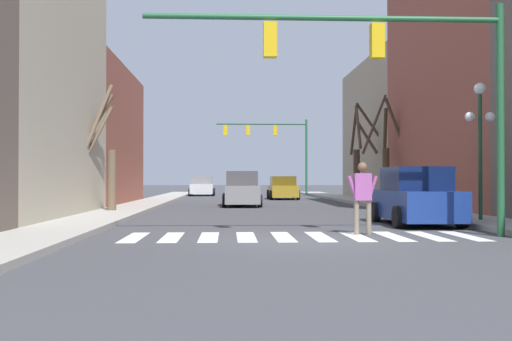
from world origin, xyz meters
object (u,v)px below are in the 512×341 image
object	(u,v)px
car_parked_left_near	(242,190)
pedestrian_crossing_street	(363,192)
car_parked_right_mid	(283,188)
street_tree_right_near	(359,155)
street_tree_right_mid	(386,156)
street_tree_left_mid	(106,156)
traffic_signal_near	(389,62)
car_parked_right_far	(202,187)
traffic_signal_far	(273,138)
street_lamp_right_corner	(480,123)
car_at_intersection	(416,198)

from	to	relation	value
car_parked_left_near	pedestrian_crossing_street	bearing A→B (deg)	9.59
car_parked_right_mid	street_tree_right_near	world-z (taller)	street_tree_right_near
street_tree_right_mid	street_tree_left_mid	distance (m)	14.90
traffic_signal_near	street_tree_left_mid	bearing A→B (deg)	131.92
street_tree_right_mid	street_tree_left_mid	bearing A→B (deg)	-152.32
traffic_signal_near	car_parked_right_far	distance (m)	36.74
car_parked_left_near	pedestrian_crossing_street	xyz separation A→B (m)	(2.69, -15.94, 0.25)
traffic_signal_far	street_tree_right_mid	bearing A→B (deg)	-77.09
car_parked_right_mid	street_tree_left_mid	bearing A→B (deg)	153.14
car_parked_right_mid	pedestrian_crossing_street	xyz separation A→B (m)	(-0.40, -26.31, 0.34)
traffic_signal_near	car_parked_right_far	world-z (taller)	traffic_signal_near
street_lamp_right_corner	street_tree_left_mid	bearing A→B (deg)	155.00
street_tree_right_mid	street_tree_right_near	xyz separation A→B (m)	(-0.50, 4.19, 0.22)
traffic_signal_far	car_parked_right_mid	distance (m)	10.22
car_parked_right_mid	street_tree_left_mid	distance (m)	19.27
traffic_signal_far	car_parked_left_near	bearing A→B (deg)	-98.99
street_tree_left_mid	street_tree_right_near	size ratio (longest dim) A/B	0.87
car_parked_right_mid	street_lamp_right_corner	bearing A→B (deg)	-170.08
street_tree_left_mid	traffic_signal_near	bearing A→B (deg)	-48.08
car_parked_left_near	street_tree_right_near	bearing A→B (deg)	121.45
traffic_signal_far	car_parked_left_near	size ratio (longest dim) A/B	1.69
traffic_signal_near	street_lamp_right_corner	distance (m)	5.61
street_lamp_right_corner	car_at_intersection	xyz separation A→B (m)	(-2.06, -0.04, -2.34)
traffic_signal_near	traffic_signal_far	world-z (taller)	traffic_signal_far
traffic_signal_near	pedestrian_crossing_street	distance (m)	3.27
traffic_signal_near	street_tree_right_mid	size ratio (longest dim) A/B	1.55
pedestrian_crossing_street	car_parked_right_mid	bearing A→B (deg)	-91.98
traffic_signal_far	car_parked_right_mid	bearing A→B (deg)	-90.17
traffic_signal_far	car_parked_right_far	bearing A→B (deg)	-177.88
street_tree_right_near	car_at_intersection	bearing A→B (deg)	-96.80
car_at_intersection	street_lamp_right_corner	bearing A→B (deg)	-88.85
car_at_intersection	pedestrian_crossing_street	bearing A→B (deg)	143.45
street_tree_left_mid	street_tree_right_near	bearing A→B (deg)	41.20
street_lamp_right_corner	car_parked_left_near	distance (m)	14.74
traffic_signal_far	street_lamp_right_corner	distance (m)	32.71
street_lamp_right_corner	pedestrian_crossing_street	world-z (taller)	street_lamp_right_corner
street_lamp_right_corner	street_tree_left_mid	xyz separation A→B (m)	(-12.71, 5.93, -0.85)
car_parked_right_mid	street_tree_right_mid	size ratio (longest dim) A/B	0.74
street_lamp_right_corner	car_parked_left_near	bearing A→B (deg)	119.32
traffic_signal_far	street_lamp_right_corner	xyz separation A→B (m)	(4.01, -32.42, -1.68)
street_lamp_right_corner	street_tree_left_mid	size ratio (longest dim) A/B	0.84
car_parked_left_near	traffic_signal_near	bearing A→B (deg)	10.96
traffic_signal_far	car_parked_left_near	distance (m)	20.38
car_parked_left_near	pedestrian_crossing_street	size ratio (longest dim) A/B	2.50
car_parked_left_near	street_tree_right_mid	size ratio (longest dim) A/B	0.80
pedestrian_crossing_street	traffic_signal_near	bearing A→B (deg)	128.60
car_parked_right_far	street_tree_right_mid	size ratio (longest dim) A/B	0.72
street_tree_right_mid	car_parked_left_near	bearing A→B (deg)	-178.83
traffic_signal_far	car_parked_right_far	xyz separation A→B (m)	(-5.99, -0.22, -4.08)
traffic_signal_far	car_at_intersection	bearing A→B (deg)	-86.56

